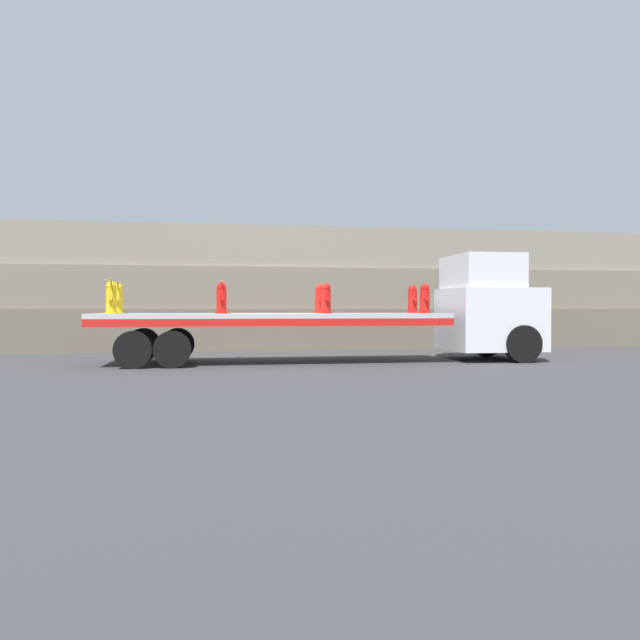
# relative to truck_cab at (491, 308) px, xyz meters

# --- Properties ---
(ground_plane) EXTENTS (120.00, 120.00, 0.00)m
(ground_plane) POSITION_rel_truck_cab_xyz_m (-6.52, 0.00, -1.53)
(ground_plane) COLOR #38383A
(rock_cliff) EXTENTS (60.00, 3.30, 4.56)m
(rock_cliff) POSITION_rel_truck_cab_xyz_m (-6.52, 6.49, 0.74)
(rock_cliff) COLOR #665B4C
(rock_cliff) RESTS_ON ground_plane
(truck_cab) EXTENTS (2.55, 2.67, 3.11)m
(truck_cab) POSITION_rel_truck_cab_xyz_m (0.00, 0.00, 0.00)
(truck_cab) COLOR silver
(truck_cab) RESTS_ON ground_plane
(flatbed_trailer) EXTENTS (9.74, 2.60, 1.39)m
(flatbed_trailer) POSITION_rel_truck_cab_xyz_m (-7.28, 0.00, -0.42)
(flatbed_trailer) COLOR #B2B2B7
(flatbed_trailer) RESTS_ON ground_plane
(fire_hydrant_yellow_near_0) EXTENTS (0.34, 0.50, 0.84)m
(fire_hydrant_yellow_near_0) POSITION_rel_truck_cab_xyz_m (-10.80, -0.55, 0.27)
(fire_hydrant_yellow_near_0) COLOR gold
(fire_hydrant_yellow_near_0) RESTS_ON flatbed_trailer
(fire_hydrant_yellow_far_0) EXTENTS (0.34, 0.50, 0.84)m
(fire_hydrant_yellow_far_0) POSITION_rel_truck_cab_xyz_m (-10.80, 0.55, 0.27)
(fire_hydrant_yellow_far_0) COLOR gold
(fire_hydrant_yellow_far_0) RESTS_ON flatbed_trailer
(fire_hydrant_red_near_1) EXTENTS (0.34, 0.50, 0.84)m
(fire_hydrant_red_near_1) POSITION_rel_truck_cab_xyz_m (-7.95, -0.55, 0.27)
(fire_hydrant_red_near_1) COLOR red
(fire_hydrant_red_near_1) RESTS_ON flatbed_trailer
(fire_hydrant_red_far_1) EXTENTS (0.34, 0.50, 0.84)m
(fire_hydrant_red_far_1) POSITION_rel_truck_cab_xyz_m (-7.95, 0.55, 0.27)
(fire_hydrant_red_far_1) COLOR red
(fire_hydrant_red_far_1) RESTS_ON flatbed_trailer
(fire_hydrant_red_near_2) EXTENTS (0.34, 0.50, 0.84)m
(fire_hydrant_red_near_2) POSITION_rel_truck_cab_xyz_m (-5.10, -0.55, 0.27)
(fire_hydrant_red_near_2) COLOR red
(fire_hydrant_red_near_2) RESTS_ON flatbed_trailer
(fire_hydrant_red_far_2) EXTENTS (0.34, 0.50, 0.84)m
(fire_hydrant_red_far_2) POSITION_rel_truck_cab_xyz_m (-5.10, 0.55, 0.27)
(fire_hydrant_red_far_2) COLOR red
(fire_hydrant_red_far_2) RESTS_ON flatbed_trailer
(fire_hydrant_red_near_3) EXTENTS (0.34, 0.50, 0.84)m
(fire_hydrant_red_near_3) POSITION_rel_truck_cab_xyz_m (-2.25, -0.55, 0.27)
(fire_hydrant_red_near_3) COLOR red
(fire_hydrant_red_near_3) RESTS_ON flatbed_trailer
(fire_hydrant_red_far_3) EXTENTS (0.34, 0.50, 0.84)m
(fire_hydrant_red_far_3) POSITION_rel_truck_cab_xyz_m (-2.25, 0.55, 0.27)
(fire_hydrant_red_far_3) COLOR red
(fire_hydrant_red_far_3) RESTS_ON flatbed_trailer
(cargo_strap_rear) EXTENTS (0.05, 2.70, 0.01)m
(cargo_strap_rear) POSITION_rel_truck_cab_xyz_m (-10.80, 0.00, 0.71)
(cargo_strap_rear) COLOR yellow
(cargo_strap_rear) RESTS_ON fire_hydrant_yellow_near_0
(cargo_strap_middle) EXTENTS (0.05, 2.70, 0.01)m
(cargo_strap_middle) POSITION_rel_truck_cab_xyz_m (-7.95, 0.00, 0.71)
(cargo_strap_middle) COLOR yellow
(cargo_strap_middle) RESTS_ON fire_hydrant_red_near_1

